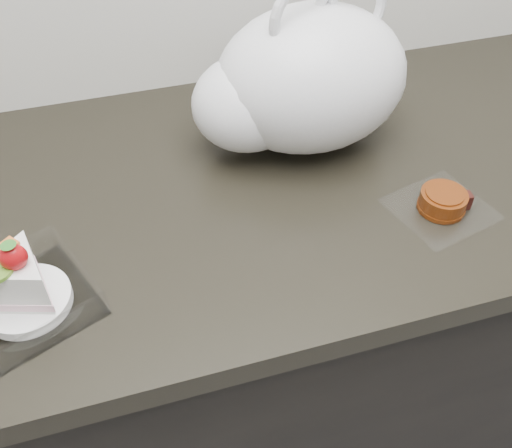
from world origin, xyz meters
TOP-DOWN VIEW (x-y plane):
  - counter at (0.00, 1.69)m, footprint 2.04×0.64m
  - cake_tray at (-0.35, 1.53)m, footprint 0.20×0.20m
  - mooncake_wrap at (0.24, 1.54)m, footprint 0.16×0.16m
  - plastic_bag at (0.09, 1.77)m, footprint 0.38×0.30m

SIDE VIEW (x-z plane):
  - counter at x=0.00m, z-range 0.00..0.90m
  - mooncake_wrap at x=0.24m, z-range 0.90..0.93m
  - cake_tray at x=-0.35m, z-range 0.87..0.99m
  - plastic_bag at x=0.09m, z-range 0.87..1.16m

